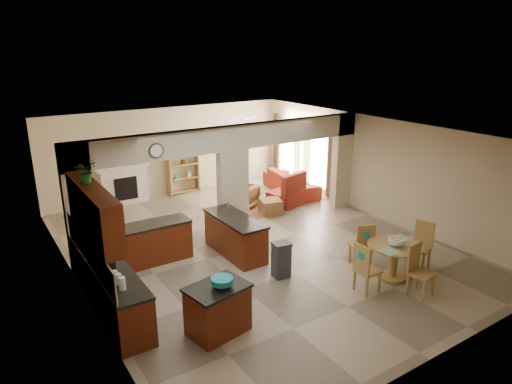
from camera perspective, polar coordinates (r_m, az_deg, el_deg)
floor at (r=11.12m, az=-0.18°, el=-6.79°), size 10.00×10.00×0.00m
ceiling at (r=10.27m, az=-0.20°, el=7.55°), size 10.00×10.00×0.00m
wall_back at (r=14.92m, az=-10.73°, el=5.01°), size 8.00×0.00×8.00m
wall_front at (r=7.27m, az=22.14°, el=-10.04°), size 8.00×0.00×8.00m
wall_left at (r=9.21m, az=-21.63°, el=-4.07°), size 0.00×10.00×10.00m
wall_right at (r=13.14m, az=14.63°, el=3.01°), size 0.00×10.00×10.00m
partition_left_pier at (r=10.18m, az=-21.20°, el=-1.95°), size 0.60×0.25×2.80m
partition_center_pier at (r=11.52m, az=-2.89°, el=-0.05°), size 0.80×0.25×2.20m
partition_right_pier at (r=13.60m, az=10.69°, el=3.78°), size 0.60×0.25×2.80m
partition_header at (r=11.17m, az=-3.01°, el=6.80°), size 8.00×0.25×0.60m
kitchen_counter at (r=9.50m, az=-16.27°, el=-8.98°), size 2.52×3.29×1.48m
upper_cabinets at (r=8.32m, az=-19.66°, el=-2.30°), size 0.35×2.40×0.90m
peninsula at (r=10.56m, az=-2.60°, el=-5.48°), size 0.70×1.85×0.91m
wall_clock at (r=10.21m, az=-12.35°, el=5.06°), size 0.34×0.03×0.34m
rug at (r=13.35m, az=-0.76°, el=-2.44°), size 1.60×1.30×0.01m
fireplace at (r=14.45m, az=-16.14°, el=0.97°), size 1.60×0.35×1.20m
shelving_unit at (r=15.01m, az=-9.12°, el=3.21°), size 1.00×0.32×1.80m
window_a at (r=14.76m, az=7.94°, el=4.22°), size 0.02×0.90×1.90m
window_b at (r=16.04m, az=3.96°, el=5.45°), size 0.02×0.90×1.90m
glazed_door at (r=15.42m, az=5.85°, el=4.32°), size 0.02×0.70×2.10m
drape_a_left at (r=14.30m, az=9.39°, el=3.71°), size 0.10×0.28×2.30m
drape_a_right at (r=15.17m, az=6.34°, el=4.66°), size 0.10×0.28×2.30m
drape_b_left at (r=15.55m, az=5.18°, el=5.02°), size 0.10×0.28×2.30m
drape_b_right at (r=16.49m, az=2.59°, el=5.81°), size 0.10×0.28×2.30m
ceiling_fan at (r=13.61m, az=-1.78°, el=9.07°), size 1.00×1.00×0.10m
kitchen_island at (r=7.90m, az=-4.80°, el=-14.38°), size 1.11×0.88×0.87m
teal_bowl at (r=7.60m, az=-4.27°, el=-11.22°), size 0.37×0.37×0.17m
trash_can at (r=9.61m, az=3.17°, el=-8.62°), size 0.37×0.33×0.71m
dining_table at (r=9.89m, az=16.89°, el=-7.67°), size 1.12×1.12×0.76m
fruit_bowl at (r=9.70m, az=17.13°, el=-5.96°), size 0.33×0.33×0.18m
sofa at (r=15.01m, az=4.39°, el=1.19°), size 2.48×1.27×0.69m
chaise at (r=13.96m, az=3.88°, el=-0.69°), size 1.22×1.09×0.41m
armchair at (r=13.67m, az=-1.51°, el=-0.49°), size 0.96×0.97×0.67m
ottoman at (r=13.15m, az=1.85°, el=-1.83°), size 0.72×0.72×0.42m
plant at (r=8.39m, az=-20.58°, el=2.49°), size 0.48×0.45×0.42m
chair_north at (r=10.18m, az=13.23°, el=-6.31°), size 0.54×0.54×1.02m
chair_east at (r=10.57m, az=19.99°, el=-6.02°), size 0.52×0.52×1.02m
chair_south at (r=9.44m, az=19.60°, el=-8.90°), size 0.48×0.48×1.02m
chair_west at (r=9.19m, az=13.46°, el=-9.08°), size 0.44×0.43×1.02m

